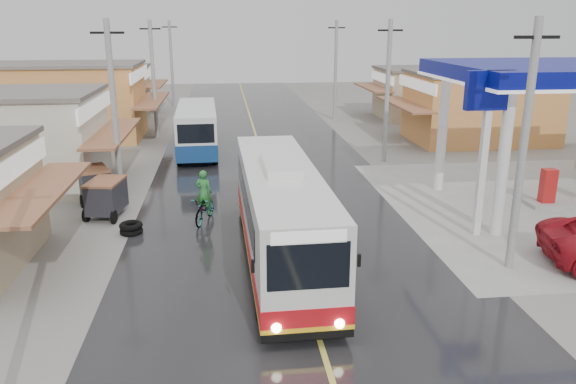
% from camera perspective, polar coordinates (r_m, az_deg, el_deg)
% --- Properties ---
extents(ground, '(120.00, 120.00, 0.00)m').
position_cam_1_polar(ground, '(18.10, 1.23, -8.73)').
color(ground, slate).
rests_on(ground, ground).
extents(road, '(12.00, 90.00, 0.02)m').
position_cam_1_polar(road, '(32.21, -2.37, 2.82)').
color(road, black).
rests_on(road, ground).
extents(centre_line, '(0.15, 90.00, 0.01)m').
position_cam_1_polar(centre_line, '(32.21, -2.37, 2.84)').
color(centre_line, '#D8CC4C').
rests_on(centre_line, road).
extents(shopfronts_left, '(11.00, 44.00, 5.20)m').
position_cam_1_polar(shopfronts_left, '(36.67, -23.48, 3.14)').
color(shopfronts_left, tan).
rests_on(shopfronts_left, ground).
extents(shopfronts_right, '(11.00, 44.00, 4.80)m').
position_cam_1_polar(shopfronts_right, '(33.94, 24.22, 2.04)').
color(shopfronts_right, beige).
rests_on(shopfronts_right, ground).
extents(utility_poles_left, '(1.60, 50.00, 8.00)m').
position_cam_1_polar(utility_poles_left, '(33.45, -14.56, 2.79)').
color(utility_poles_left, gray).
rests_on(utility_poles_left, ground).
extents(utility_poles_right, '(1.60, 36.00, 8.00)m').
position_cam_1_polar(utility_poles_right, '(33.44, 9.70, 3.10)').
color(utility_poles_right, gray).
rests_on(utility_poles_right, ground).
extents(coach_bus, '(2.71, 11.28, 3.50)m').
position_cam_1_polar(coach_bus, '(18.77, -0.76, -2.19)').
color(coach_bus, silver).
rests_on(coach_bus, road).
extents(second_bus, '(2.58, 8.70, 2.87)m').
position_cam_1_polar(second_bus, '(35.28, -9.22, 6.40)').
color(second_bus, silver).
rests_on(second_bus, road).
extents(cyclist, '(1.30, 2.19, 2.23)m').
position_cam_1_polar(cyclist, '(22.96, -8.48, -1.31)').
color(cyclist, black).
rests_on(cyclist, ground).
extents(tricycle_near, '(1.65, 2.25, 1.58)m').
position_cam_1_polar(tricycle_near, '(24.48, -18.01, -0.39)').
color(tricycle_near, '#26262D').
rests_on(tricycle_near, ground).
extents(tricycle_far, '(2.02, 2.25, 1.57)m').
position_cam_1_polar(tricycle_far, '(26.78, -19.17, 0.93)').
color(tricycle_far, '#26262D').
rests_on(tricycle_far, ground).
extents(tyre_stack, '(0.89, 0.89, 0.46)m').
position_cam_1_polar(tyre_stack, '(22.45, -15.65, -3.56)').
color(tyre_stack, black).
rests_on(tyre_stack, ground).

